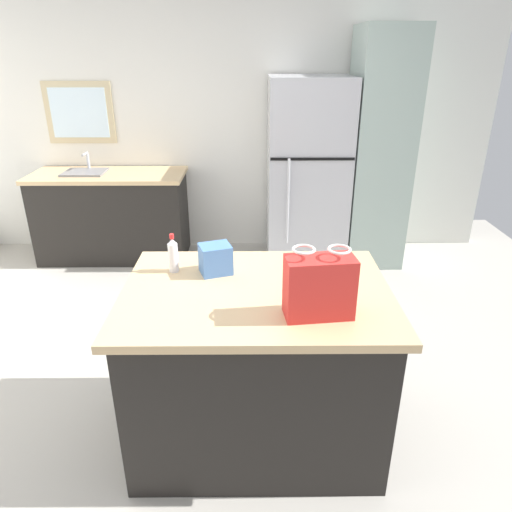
% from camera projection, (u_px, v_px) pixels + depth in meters
% --- Properties ---
extents(ground, '(6.53, 6.53, 0.00)m').
position_uv_depth(ground, '(212.00, 390.00, 2.99)').
color(ground, '#ADA89E').
extents(back_wall, '(5.45, 0.13, 2.65)m').
position_uv_depth(back_wall, '(224.00, 122.00, 4.78)').
color(back_wall, silver).
rests_on(back_wall, ground).
extents(kitchen_island, '(1.34, 0.96, 0.91)m').
position_uv_depth(kitchen_island, '(256.00, 364.00, 2.50)').
color(kitchen_island, black).
rests_on(kitchen_island, ground).
extents(refrigerator, '(0.77, 0.73, 1.79)m').
position_uv_depth(refrigerator, '(307.00, 173.00, 4.57)').
color(refrigerator, '#B7B7BC').
rests_on(refrigerator, ground).
extents(tall_cabinet, '(0.54, 0.66, 2.22)m').
position_uv_depth(tall_cabinet, '(378.00, 151.00, 4.49)').
color(tall_cabinet, '#9EB2A8').
rests_on(tall_cabinet, ground).
extents(sink_counter, '(1.51, 0.64, 1.08)m').
position_uv_depth(sink_counter, '(112.00, 215.00, 4.78)').
color(sink_counter, black).
rests_on(sink_counter, ground).
extents(shopping_bag, '(0.32, 0.18, 0.33)m').
position_uv_depth(shopping_bag, '(319.00, 286.00, 2.03)').
color(shopping_bag, red).
rests_on(shopping_bag, kitchen_island).
extents(small_box, '(0.19, 0.18, 0.16)m').
position_uv_depth(small_box, '(216.00, 259.00, 2.46)').
color(small_box, '#4775B7').
rests_on(small_box, kitchen_island).
extents(bottle, '(0.05, 0.05, 0.21)m').
position_uv_depth(bottle, '(173.00, 255.00, 2.47)').
color(bottle, white).
rests_on(bottle, kitchen_island).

